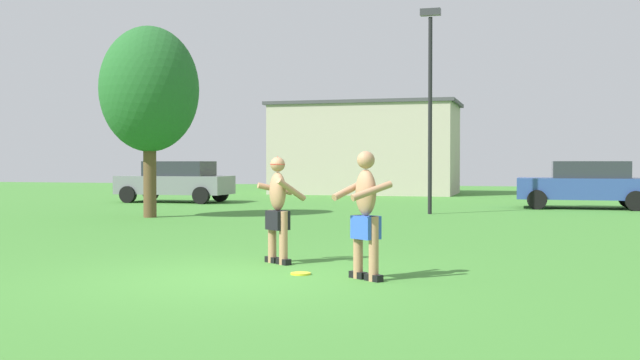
{
  "coord_description": "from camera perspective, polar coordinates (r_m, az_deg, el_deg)",
  "views": [
    {
      "loc": [
        3.82,
        -9.3,
        1.56
      ],
      "look_at": [
        0.88,
        1.02,
        1.3
      ],
      "focal_mm": 42.2,
      "sensor_mm": 36.0,
      "label": 1
    }
  ],
  "objects": [
    {
      "name": "car_gray_near_post",
      "position": [
        29.46,
        -10.86,
        -0.07
      ],
      "size": [
        4.32,
        2.06,
        1.58
      ],
      "color": "slate",
      "rests_on": "ground_plane"
    },
    {
      "name": "car_blue_mid_lot",
      "position": [
        26.53,
        19.48,
        -0.28
      ],
      "size": [
        4.32,
        2.06,
        1.58
      ],
      "color": "#2D478C",
      "rests_on": "ground_plane"
    },
    {
      "name": "outbuilding_behind_lot",
      "position": [
        36.88,
        3.49,
        2.42
      ],
      "size": [
        9.04,
        4.8,
        4.44
      ],
      "color": "#B2A893",
      "rests_on": "ground_plane"
    },
    {
      "name": "lamp_post",
      "position": [
        22.71,
        8.36,
        6.8
      ],
      "size": [
        0.6,
        0.24,
        6.1
      ],
      "color": "black",
      "rests_on": "ground_plane"
    },
    {
      "name": "ground_plane",
      "position": [
        10.18,
        -6.4,
        -7.42
      ],
      "size": [
        80.0,
        80.0,
        0.0
      ],
      "primitive_type": "plane",
      "color": "#428433"
    },
    {
      "name": "player_in_blue",
      "position": [
        9.91,
        3.46,
        -2.45
      ],
      "size": [
        0.81,
        0.75,
        1.7
      ],
      "color": "black",
      "rests_on": "ground_plane"
    },
    {
      "name": "player_with_cap",
      "position": [
        11.49,
        -3.2,
        -1.94
      ],
      "size": [
        0.79,
        0.7,
        1.64
      ],
      "color": "black",
      "rests_on": "ground_plane"
    },
    {
      "name": "tree_behind_players",
      "position": [
        21.67,
        -12.81,
        6.67
      ],
      "size": [
        2.76,
        2.76,
        5.35
      ],
      "color": "brown",
      "rests_on": "ground_plane"
    },
    {
      "name": "frisbee",
      "position": [
        10.45,
        -1.47,
        -7.11
      ],
      "size": [
        0.28,
        0.28,
        0.03
      ],
      "primitive_type": "cylinder",
      "color": "yellow",
      "rests_on": "ground_plane"
    }
  ]
}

